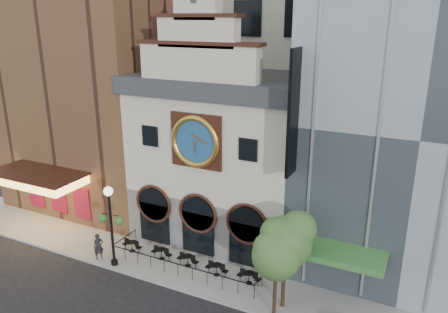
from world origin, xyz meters
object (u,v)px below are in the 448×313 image
object	(u,v)px
bistro_4	(249,277)
bistro_0	(132,245)
bistro_1	(161,253)
bistro_3	(217,269)
pedestrian	(99,246)
bistro_2	(188,260)
tree_left	(277,252)
tree_right	(287,239)
lamppost	(111,217)

from	to	relation	value
bistro_4	bistro_0	bearing A→B (deg)	-179.66
bistro_1	bistro_3	distance (m)	4.32
bistro_0	bistro_3	xyz separation A→B (m)	(6.79, -0.01, 0.00)
pedestrian	bistro_2	bearing A→B (deg)	-36.36
bistro_1	bistro_4	size ratio (longest dim) A/B	1.00
bistro_4	bistro_1	bearing A→B (deg)	179.85
bistro_1	tree_left	distance (m)	9.88
bistro_4	tree_right	bearing A→B (deg)	-23.37
bistro_1	pedestrian	world-z (taller)	pedestrian
lamppost	tree_left	size ratio (longest dim) A/B	1.06
pedestrian	lamppost	size ratio (longest dim) A/B	0.33
bistro_0	tree_right	world-z (taller)	tree_right
bistro_0	tree_right	bearing A→B (deg)	-5.38
bistro_2	bistro_4	bearing A→B (deg)	-0.42
bistro_2	tree_right	world-z (taller)	tree_right
lamppost	tree_right	world-z (taller)	tree_right
bistro_1	tree_right	distance (m)	10.10
tree_left	bistro_0	bearing A→B (deg)	170.16
bistro_1	tree_right	xyz separation A→B (m)	(9.23, -1.17, 3.91)
bistro_2	bistro_4	distance (m)	4.48
tree_left	bistro_3	bearing A→B (deg)	157.20
bistro_2	tree_left	distance (m)	8.03
bistro_3	tree_left	distance (m)	6.17
bistro_0	bistro_1	size ratio (longest dim) A/B	1.00
tree_right	bistro_1	bearing A→B (deg)	172.76
bistro_1	pedestrian	bearing A→B (deg)	-154.54
bistro_4	tree_right	distance (m)	4.88
bistro_2	bistro_3	distance (m)	2.24
bistro_1	lamppost	bearing A→B (deg)	-141.25
bistro_2	lamppost	size ratio (longest dim) A/B	0.28
bistro_2	bistro_3	xyz separation A→B (m)	(2.24, -0.10, 0.00)
bistro_2	bistro_4	size ratio (longest dim) A/B	1.00
bistro_0	bistro_3	size ratio (longest dim) A/B	1.00
bistro_4	tree_left	world-z (taller)	tree_left
bistro_1	bistro_3	xyz separation A→B (m)	(4.32, -0.08, 0.00)
tree_left	bistro_2	bearing A→B (deg)	163.33
bistro_4	pedestrian	xyz separation A→B (m)	(-10.46, -1.84, 0.47)
bistro_2	bistro_1	bearing A→B (deg)	-179.56
bistro_3	bistro_1	bearing A→B (deg)	178.88
bistro_2	pedestrian	size ratio (longest dim) A/B	0.85
bistro_0	tree_left	world-z (taller)	tree_left
lamppost	tree_right	size ratio (longest dim) A/B	0.95
bistro_1	bistro_4	distance (m)	6.56
bistro_0	lamppost	bearing A→B (deg)	-90.41
bistro_1	tree_left	size ratio (longest dim) A/B	0.30
bistro_4	tree_left	xyz separation A→B (m)	(2.47, -2.05, 3.46)
bistro_0	tree_right	xyz separation A→B (m)	(11.70, -1.10, 3.91)
bistro_4	tree_left	distance (m)	4.71
pedestrian	tree_right	bearing A→B (deg)	-50.77
bistro_2	bistro_3	size ratio (longest dim) A/B	1.00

